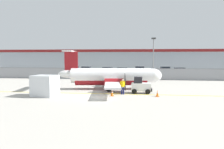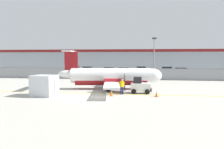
# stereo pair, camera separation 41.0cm
# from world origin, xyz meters

# --- Properties ---
(ground_plane) EXTENTS (140.00, 140.00, 0.01)m
(ground_plane) POSITION_xyz_m (0.00, 2.00, 0.00)
(ground_plane) COLOR #ADA89E
(perimeter_fence) EXTENTS (98.00, 0.10, 2.10)m
(perimeter_fence) POSITION_xyz_m (0.00, 18.00, 1.12)
(perimeter_fence) COLOR gray
(perimeter_fence) RESTS_ON ground
(parking_lot_strip) EXTENTS (98.00, 17.00, 0.12)m
(parking_lot_strip) POSITION_xyz_m (0.00, 29.50, 0.06)
(parking_lot_strip) COLOR #38383A
(parking_lot_strip) RESTS_ON ground
(background_building) EXTENTS (91.00, 8.10, 6.50)m
(background_building) POSITION_xyz_m (0.00, 47.99, 3.26)
(background_building) COLOR #A8B2BC
(background_building) RESTS_ON ground
(commuter_airplane) EXTENTS (13.44, 16.07, 4.92)m
(commuter_airplane) POSITION_xyz_m (0.65, 5.84, 1.60)
(commuter_airplane) COLOR white
(commuter_airplane) RESTS_ON ground
(baggage_tug) EXTENTS (2.37, 1.46, 1.88)m
(baggage_tug) POSITION_xyz_m (4.20, 2.90, 0.86)
(baggage_tug) COLOR silver
(baggage_tug) RESTS_ON ground
(ground_crew_worker) EXTENTS (0.55, 0.40, 1.70)m
(ground_crew_worker) POSITION_xyz_m (2.20, 1.85, 0.95)
(ground_crew_worker) COLOR #191E4C
(ground_crew_worker) RESTS_ON ground
(cargo_container) EXTENTS (2.68, 2.35, 2.20)m
(cargo_container) POSITION_xyz_m (-5.91, -0.12, 1.10)
(cargo_container) COLOR silver
(cargo_container) RESTS_ON ground
(traffic_cone_near_left) EXTENTS (0.36, 0.36, 0.64)m
(traffic_cone_near_left) POSITION_xyz_m (5.91, 0.93, 0.31)
(traffic_cone_near_left) COLOR orange
(traffic_cone_near_left) RESTS_ON ground
(traffic_cone_near_right) EXTENTS (0.36, 0.36, 0.64)m
(traffic_cone_near_right) POSITION_xyz_m (1.17, 0.67, 0.31)
(traffic_cone_near_right) COLOR orange
(traffic_cone_near_right) RESTS_ON ground
(parked_car_0) EXTENTS (4.27, 2.14, 1.58)m
(parked_car_0) POSITION_xyz_m (-13.54, 35.32, 0.89)
(parked_car_0) COLOR #B28C19
(parked_car_0) RESTS_ON parking_lot_strip
(parked_car_1) EXTENTS (4.25, 2.10, 1.58)m
(parked_car_1) POSITION_xyz_m (-9.67, 32.99, 0.89)
(parked_car_1) COLOR black
(parked_car_1) RESTS_ON parking_lot_strip
(parked_car_2) EXTENTS (4.37, 2.38, 1.58)m
(parked_car_2) POSITION_xyz_m (-3.66, 30.19, 0.89)
(parked_car_2) COLOR slate
(parked_car_2) RESTS_ON parking_lot_strip
(parked_car_3) EXTENTS (4.33, 2.29, 1.58)m
(parked_car_3) POSITION_xyz_m (0.01, 29.04, 0.89)
(parked_car_3) COLOR black
(parked_car_3) RESTS_ON parking_lot_strip
(parked_car_4) EXTENTS (4.31, 2.23, 1.58)m
(parked_car_4) POSITION_xyz_m (4.11, 35.64, 0.89)
(parked_car_4) COLOR black
(parked_car_4) RESTS_ON parking_lot_strip
(parked_car_5) EXTENTS (4.36, 2.35, 1.58)m
(parked_car_5) POSITION_xyz_m (10.60, 34.99, 0.89)
(parked_car_5) COLOR navy
(parked_car_5) RESTS_ON parking_lot_strip
(parked_car_6) EXTENTS (4.36, 2.35, 1.58)m
(parked_car_6) POSITION_xyz_m (13.50, 29.93, 0.89)
(parked_car_6) COLOR #B28C19
(parked_car_6) RESTS_ON parking_lot_strip
(apron_light_pole) EXTENTS (0.70, 0.30, 7.27)m
(apron_light_pole) POSITION_xyz_m (6.32, 14.21, 4.30)
(apron_light_pole) COLOR slate
(apron_light_pole) RESTS_ON ground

